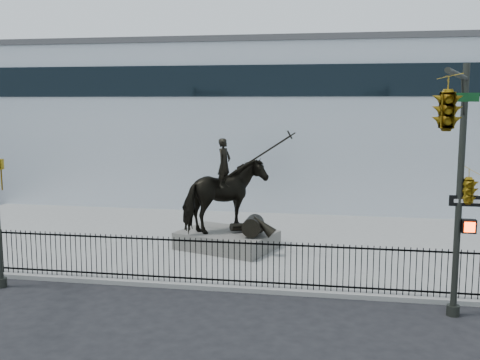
# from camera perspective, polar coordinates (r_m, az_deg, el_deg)

# --- Properties ---
(ground) EXTENTS (120.00, 120.00, 0.00)m
(ground) POSITION_cam_1_polar(r_m,az_deg,el_deg) (17.28, -3.10, -12.32)
(ground) COLOR black
(ground) RESTS_ON ground
(plaza) EXTENTS (30.00, 12.00, 0.15)m
(plaza) POSITION_cam_1_polar(r_m,az_deg,el_deg) (23.82, 0.73, -6.35)
(plaza) COLOR gray
(plaza) RESTS_ON ground
(building) EXTENTS (44.00, 14.00, 9.00)m
(building) POSITION_cam_1_polar(r_m,az_deg,el_deg) (35.98, 4.10, 5.68)
(building) COLOR white
(building) RESTS_ON ground
(picket_fence) EXTENTS (22.10, 0.10, 1.50)m
(picket_fence) POSITION_cam_1_polar(r_m,az_deg,el_deg) (18.15, -2.22, -8.29)
(picket_fence) COLOR black
(picket_fence) RESTS_ON plaza
(statue_plinth) EXTENTS (4.22, 3.53, 0.68)m
(statue_plinth) POSITION_cam_1_polar(r_m,az_deg,el_deg) (22.52, -1.34, -6.12)
(statue_plinth) COLOR #54524D
(statue_plinth) RESTS_ON plaza
(equestrian_statue) EXTENTS (4.39, 3.50, 3.92)m
(equestrian_statue) POSITION_cam_1_polar(r_m,az_deg,el_deg) (22.12, -1.20, -1.73)
(equestrian_statue) COLOR black
(equestrian_statue) RESTS_ON statue_plinth
(traffic_signal_right) EXTENTS (2.17, 6.86, 7.00)m
(traffic_signal_right) POSITION_cam_1_polar(r_m,az_deg,el_deg) (14.08, 21.29, 2.76)
(traffic_signal_right) COLOR #252822
(traffic_signal_right) RESTS_ON ground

